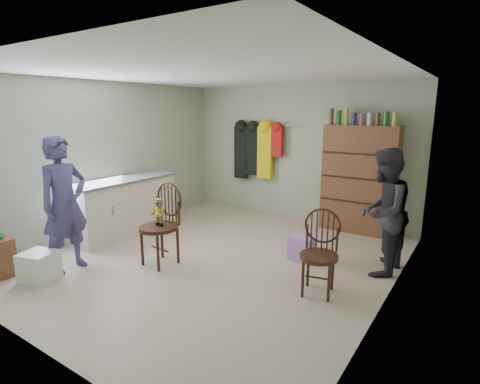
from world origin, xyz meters
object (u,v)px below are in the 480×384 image
Objects in this scene: counter at (124,206)px; dresser at (359,179)px; chair_front at (162,219)px; chair_far at (320,249)px.

dresser is (3.20, 2.30, 0.44)m from counter.
chair_front reaches higher than counter.
chair_far reaches higher than counter.
chair_far is at bearing -2.15° from counter.
dresser is (-0.31, 2.43, 0.40)m from chair_far.
counter is 1.68× the size of chair_front.
dresser is at bearing 84.63° from chair_far.
dresser reaches higher than counter.
counter is 0.90× the size of dresser.
counter is 3.51m from chair_far.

